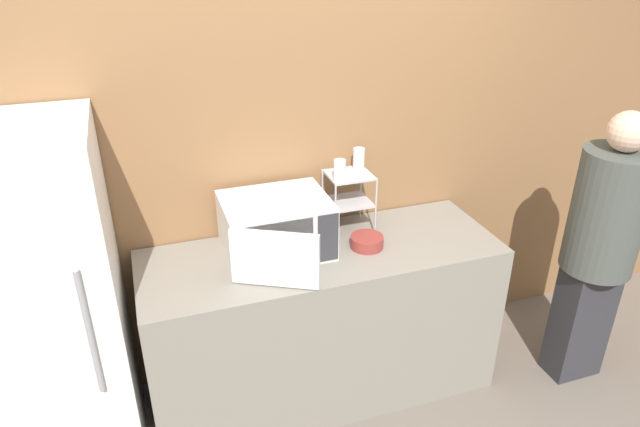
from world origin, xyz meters
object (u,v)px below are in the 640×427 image
Objects in this scene: glass_front_left at (340,170)px; refrigerator at (52,310)px; glass_back_right at (359,158)px; dish_rack at (349,190)px; person at (601,241)px; microwave at (276,227)px; bowl at (367,242)px.

refrigerator is (-1.44, -0.14, -0.44)m from glass_front_left.
refrigerator is at bearing -170.72° from glass_back_right.
dish_rack is 0.20× the size of person.
dish_rack is at bearing -141.93° from glass_back_right.
microwave is at bearing 4.36° from refrigerator.
dish_rack is 1.56m from refrigerator.
person reaches higher than glass_back_right.
dish_rack is at bearing 38.68° from glass_front_left.
refrigerator is at bearing 172.76° from person.
refrigerator reaches higher than glass_back_right.
dish_rack is at bearing 7.50° from refrigerator.
glass_back_right reaches higher than bowl.
glass_back_right is at bearing 78.15° from bowl.
bowl is (0.10, -0.16, -0.35)m from glass_front_left.
refrigerator is at bearing 179.19° from bowl.
microwave is 0.44m from glass_front_left.
person is at bearing -27.62° from glass_back_right.
person is (1.33, -0.49, -0.40)m from glass_front_left.
glass_back_right is at bearing 19.03° from microwave.
refrigerator reaches higher than bowl.
bowl is 1.27m from person.
microwave is 1.10m from refrigerator.
person is (1.23, -0.33, -0.04)m from bowl.
microwave is at bearing -165.02° from dish_rack.
person reaches higher than bowl.
microwave is 0.37× the size of refrigerator.
microwave is 5.68× the size of glass_back_right.
refrigerator is at bearing -175.64° from microwave.
glass_back_right reaches higher than microwave.
bowl is at bearing 164.99° from person.
refrigerator is (-1.54, 0.02, -0.08)m from bowl.
glass_back_right is at bearing 38.38° from glass_front_left.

